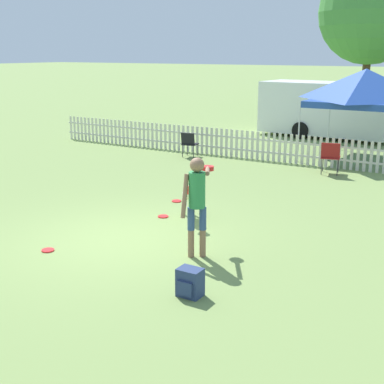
{
  "coord_description": "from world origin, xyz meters",
  "views": [
    {
      "loc": [
        6.07,
        -7.37,
        3.42
      ],
      "look_at": [
        0.99,
        1.02,
        0.83
      ],
      "focal_mm": 50.0,
      "sensor_mm": 36.0,
      "label": 1
    }
  ],
  "objects": [
    {
      "name": "frisbee_midfield",
      "position": [
        -0.48,
        2.76,
        0.01
      ],
      "size": [
        0.22,
        0.22,
        0.02
      ],
      "color": "red",
      "rests_on": "ground_plane"
    },
    {
      "name": "picket_fence",
      "position": [
        -0.0,
        8.32,
        0.46
      ],
      "size": [
        18.34,
        0.04,
        0.92
      ],
      "color": "beige",
      "rests_on": "ground_plane"
    },
    {
      "name": "handler_person",
      "position": [
        1.68,
        0.06,
        1.09
      ],
      "size": [
        0.52,
        1.12,
        1.73
      ],
      "rotation": [
        0.0,
        0.0,
        0.61
      ],
      "color": "#8C664C",
      "rests_on": "ground_plane"
    },
    {
      "name": "frisbee_near_handler",
      "position": [
        -0.08,
        1.6,
        0.01
      ],
      "size": [
        0.22,
        0.22,
        0.02
      ],
      "color": "red",
      "rests_on": "ground_plane"
    },
    {
      "name": "folding_chair_blue_left",
      "position": [
        1.71,
        7.45,
        0.56
      ],
      "size": [
        0.62,
        0.64,
        0.93
      ],
      "rotation": [
        0.0,
        0.0,
        3.36
      ],
      "color": "#333338",
      "rests_on": "ground_plane"
    },
    {
      "name": "backpack_on_grass",
      "position": [
        2.39,
        -1.34,
        0.21
      ],
      "size": [
        0.35,
        0.3,
        0.42
      ],
      "color": "navy",
      "rests_on": "ground_plane"
    },
    {
      "name": "frisbee_near_dog",
      "position": [
        -0.7,
        -1.11,
        0.01
      ],
      "size": [
        0.22,
        0.22,
        0.02
      ],
      "color": "red",
      "rests_on": "ground_plane"
    },
    {
      "name": "canopy_tent_main",
      "position": [
        1.85,
        10.27,
        2.3
      ],
      "size": [
        3.18,
        3.18,
        2.88
      ],
      "color": "silver",
      "rests_on": "ground_plane"
    },
    {
      "name": "leaping_dog",
      "position": [
        0.49,
        1.73,
        0.55
      ],
      "size": [
        0.79,
        1.04,
        0.86
      ],
      "rotation": [
        0.0,
        0.0,
        -2.53
      ],
      "color": "beige",
      "rests_on": "ground_plane"
    },
    {
      "name": "ground_plane",
      "position": [
        0.0,
        0.0,
        0.0
      ],
      "size": [
        240.0,
        240.0,
        0.0
      ],
      "primitive_type": "plane",
      "color": "olive"
    },
    {
      "name": "tree_left_grove",
      "position": [
        -1.89,
        25.75,
        5.59
      ],
      "size": [
        5.97,
        5.97,
        8.59
      ],
      "color": "#4C3823",
      "rests_on": "ground_plane"
    },
    {
      "name": "folding_chair_center",
      "position": [
        -3.06,
        7.54,
        0.5
      ],
      "size": [
        0.53,
        0.55,
        0.83
      ],
      "rotation": [
        0.0,
        0.0,
        3.29
      ],
      "color": "#333338",
      "rests_on": "ground_plane"
    },
    {
      "name": "equipment_trailer",
      "position": [
        -0.52,
        14.11,
        1.17
      ],
      "size": [
        6.08,
        2.44,
        2.21
      ],
      "rotation": [
        0.0,
        0.0,
        -0.07
      ],
      "color": "white",
      "rests_on": "ground_plane"
    }
  ]
}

